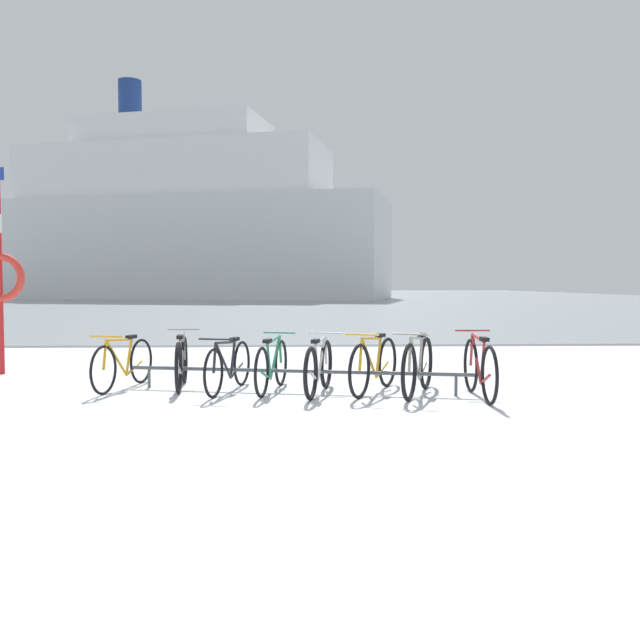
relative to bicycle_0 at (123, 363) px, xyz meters
The scene contains 12 objects.
ground 50.19m from the bicycle_0, 88.16° to the left, with size 80.00×132.00×0.08m.
bike_rack 2.42m from the bicycle_0, ahead, with size 4.59×1.00×0.31m.
bicycle_0 is the anchor object (origin of this frame).
bicycle_1 0.80m from the bicycle_0, ahead, with size 0.46×1.65×0.80m.
bicycle_2 1.51m from the bicycle_0, 11.25° to the right, with size 0.58×1.68×0.76m.
bicycle_3 2.08m from the bicycle_0, ahead, with size 0.52×1.69×0.77m.
bicycle_4 2.74m from the bicycle_0, 10.99° to the right, with size 0.55×1.63×0.79m.
bicycle_5 3.46m from the bicycle_0, ahead, with size 0.84×1.60×0.82m.
bicycle_6 4.04m from the bicycle_0, ahead, with size 0.75×1.64×0.84m.
bicycle_7 4.81m from the bicycle_0, 11.20° to the right, with size 0.46×1.70×0.85m.
rescue_post 3.12m from the bicycle_0, 145.30° to the left, with size 0.79×0.12×3.45m.
ferry_ship 54.23m from the bicycle_0, 98.29° to the left, with size 37.98×20.60×20.01m.
Camera 1 is at (0.76, -5.68, 1.47)m, focal length 38.10 mm.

